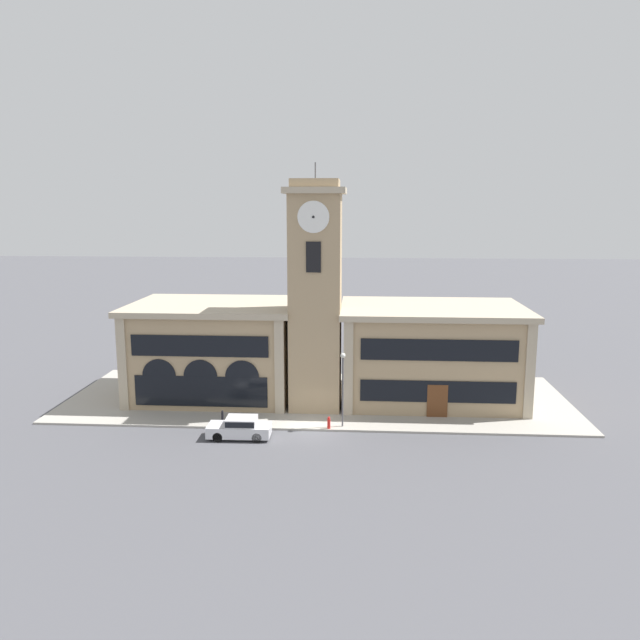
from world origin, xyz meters
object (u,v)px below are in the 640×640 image
at_px(parked_car_near, 240,427).
at_px(fire_hydrant, 329,423).
at_px(street_lamp, 343,378).
at_px(bollard, 222,418).

distance_m(parked_car_near, fire_hydrant, 6.20).
xyz_separation_m(parked_car_near, street_lamp, (6.87, 2.33, 2.93)).
bearing_deg(parked_car_near, bollard, -52.19).
bearing_deg(bollard, street_lamp, 1.83).
bearing_deg(bollard, parked_car_near, -51.11).
relative_size(parked_car_near, bollard, 4.03).
bearing_deg(fire_hydrant, street_lamp, 28.89).
distance_m(parked_car_near, street_lamp, 7.82).
xyz_separation_m(bollard, fire_hydrant, (7.59, -0.25, -0.10)).
xyz_separation_m(parked_car_near, bollard, (-1.66, 2.05, -0.09)).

